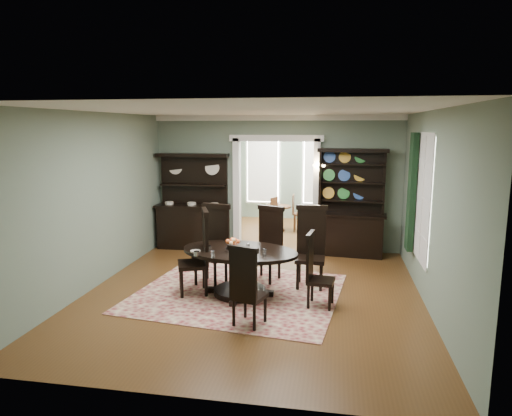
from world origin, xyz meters
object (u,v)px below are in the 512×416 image
Objects in this scene: sideboard at (193,215)px; parlor_table at (277,214)px; dining_table at (240,264)px; welsh_dresser at (351,217)px.

parlor_table is (1.69, 2.04, -0.32)m from sideboard.
welsh_dresser reaches higher than dining_table.
dining_table is 0.99× the size of sideboard.
parlor_table is at bearing 48.55° from sideboard.
welsh_dresser is 2.78m from parlor_table.
parlor_table is (-1.85, 2.04, -0.39)m from welsh_dresser.
dining_table is 3.37m from welsh_dresser.
dining_table is at bearing -118.40° from welsh_dresser.
sideboard reaches higher than dining_table.
parlor_table is at bearing 99.95° from dining_table.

